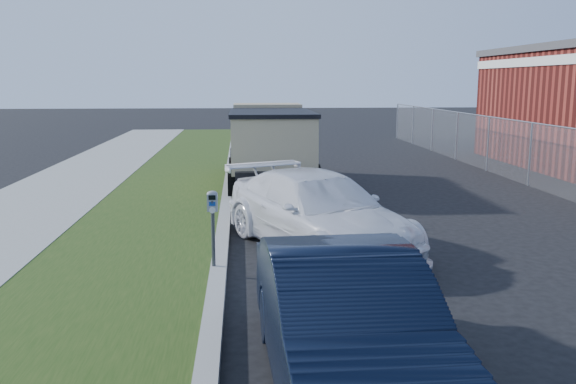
{
  "coord_description": "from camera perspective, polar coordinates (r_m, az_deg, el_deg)",
  "views": [
    {
      "loc": [
        -2.23,
        -9.69,
        2.95
      ],
      "look_at": [
        -1.4,
        1.0,
        1.0
      ],
      "focal_mm": 38.0,
      "sensor_mm": 36.0,
      "label": 1
    }
  ],
  "objects": [
    {
      "name": "navy_sedan",
      "position": [
        5.92,
        5.56,
        -12.27
      ],
      "size": [
        1.64,
        4.2,
        1.36
      ],
      "primitive_type": "imported",
      "rotation": [
        0.0,
        0.0,
        0.05
      ],
      "color": "black",
      "rests_on": "ground"
    },
    {
      "name": "ground",
      "position": [
        10.37,
        8.21,
        -6.33
      ],
      "size": [
        120.0,
        120.0,
        0.0
      ],
      "primitive_type": "plane",
      "color": "black",
      "rests_on": "ground"
    },
    {
      "name": "chainlink_fence",
      "position": [
        18.68,
        21.79,
        4.39
      ],
      "size": [
        0.06,
        30.06,
        30.0
      ],
      "color": "slate",
      "rests_on": "ground"
    },
    {
      "name": "streetside",
      "position": [
        12.5,
        -19.83,
        -3.65
      ],
      "size": [
        6.12,
        50.0,
        0.15
      ],
      "color": "gray",
      "rests_on": "ground"
    },
    {
      "name": "white_wagon",
      "position": [
        10.86,
        2.6,
        -1.78
      ],
      "size": [
        3.64,
        5.04,
        1.36
      ],
      "primitive_type": "imported",
      "rotation": [
        0.0,
        0.0,
        0.42
      ],
      "color": "white",
      "rests_on": "ground"
    },
    {
      "name": "dump_truck",
      "position": [
        17.64,
        -1.73,
        4.84
      ],
      "size": [
        2.33,
        5.79,
        2.26
      ],
      "rotation": [
        0.0,
        0.0,
        -0.0
      ],
      "color": "black",
      "rests_on": "ground"
    },
    {
      "name": "parking_meter",
      "position": [
        9.31,
        -7.07,
        -1.91
      ],
      "size": [
        0.17,
        0.12,
        1.21
      ],
      "rotation": [
        0.0,
        0.0,
        -0.01
      ],
      "color": "#3F4247",
      "rests_on": "ground"
    }
  ]
}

